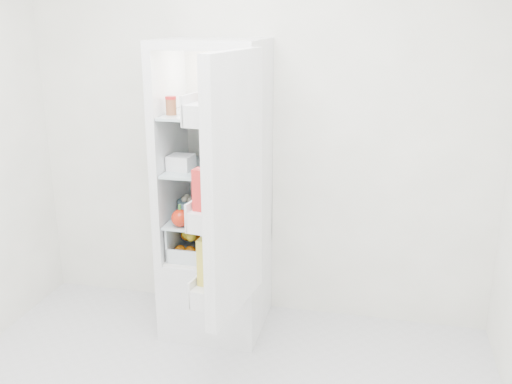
% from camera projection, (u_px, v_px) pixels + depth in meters
% --- Properties ---
extents(room_walls, '(3.02, 3.02, 2.61)m').
position_uv_depth(room_walls, '(168.00, 110.00, 2.10)').
color(room_walls, silver).
rests_on(room_walls, ground).
extents(refrigerator, '(0.60, 0.60, 1.80)m').
position_uv_depth(refrigerator, '(218.00, 225.00, 3.58)').
color(refrigerator, white).
rests_on(refrigerator, ground).
extents(shelf_low, '(0.49, 0.53, 0.01)m').
position_uv_depth(shelf_low, '(215.00, 217.00, 3.50)').
color(shelf_low, silver).
rests_on(shelf_low, refrigerator).
extents(shelf_mid, '(0.49, 0.53, 0.02)m').
position_uv_depth(shelf_mid, '(214.00, 169.00, 3.41)').
color(shelf_mid, silver).
rests_on(shelf_mid, refrigerator).
extents(shelf_top, '(0.49, 0.53, 0.02)m').
position_uv_depth(shelf_top, '(212.00, 114.00, 3.31)').
color(shelf_top, silver).
rests_on(shelf_top, refrigerator).
extents(crisper_left, '(0.23, 0.46, 0.22)m').
position_uv_depth(crisper_left, '(196.00, 235.00, 3.56)').
color(crisper_left, silver).
rests_on(crisper_left, refrigerator).
extents(crisper_right, '(0.23, 0.46, 0.22)m').
position_uv_depth(crisper_right, '(234.00, 239.00, 3.51)').
color(crisper_right, silver).
rests_on(crisper_right, refrigerator).
extents(condiment_jars, '(0.46, 0.16, 0.08)m').
position_uv_depth(condiment_jars, '(206.00, 108.00, 3.19)').
color(condiment_jars, '#B21919').
rests_on(condiment_jars, shelf_top).
extents(squeeze_bottle, '(0.07, 0.07, 0.19)m').
position_uv_depth(squeeze_bottle, '(251.00, 95.00, 3.29)').
color(squeeze_bottle, white).
rests_on(squeeze_bottle, shelf_top).
extents(tub_white, '(0.15, 0.15, 0.09)m').
position_uv_depth(tub_white, '(181.00, 162.00, 3.34)').
color(tub_white, white).
rests_on(tub_white, shelf_mid).
extents(tin_red, '(0.12, 0.12, 0.07)m').
position_uv_depth(tin_red, '(232.00, 172.00, 3.17)').
color(tin_red, red).
rests_on(tin_red, shelf_mid).
extents(tub_green, '(0.13, 0.15, 0.07)m').
position_uv_depth(tub_green, '(228.00, 158.00, 3.49)').
color(tub_green, '#387C4E').
rests_on(tub_green, shelf_mid).
extents(red_cabbage, '(0.15, 0.15, 0.15)m').
position_uv_depth(red_cabbage, '(232.00, 210.00, 3.37)').
color(red_cabbage, '#5A2163').
rests_on(red_cabbage, shelf_low).
extents(bell_pepper, '(0.10, 0.10, 0.10)m').
position_uv_depth(bell_pepper, '(180.00, 218.00, 3.31)').
color(bell_pepper, '#B51F0B').
rests_on(bell_pepper, shelf_low).
extents(mushroom_bowl, '(0.21, 0.21, 0.08)m').
position_uv_depth(mushroom_bowl, '(191.00, 206.00, 3.55)').
color(mushroom_bowl, '#7EA6BD').
rests_on(mushroom_bowl, shelf_low).
extents(salad_bag, '(0.10, 0.10, 0.10)m').
position_uv_depth(salad_bag, '(219.00, 215.00, 3.36)').
color(salad_bag, '#AFC292').
rests_on(salad_bag, shelf_low).
extents(citrus_pile, '(0.20, 0.24, 0.16)m').
position_uv_depth(citrus_pile, '(192.00, 242.00, 3.51)').
color(citrus_pile, orange).
rests_on(citrus_pile, refrigerator).
extents(veg_pile, '(0.16, 0.30, 0.10)m').
position_uv_depth(veg_pile, '(235.00, 246.00, 3.52)').
color(veg_pile, '#25501A').
rests_on(veg_pile, refrigerator).
extents(fridge_door, '(0.25, 0.60, 1.30)m').
position_uv_depth(fridge_door, '(229.00, 192.00, 2.81)').
color(fridge_door, white).
rests_on(fridge_door, refrigerator).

